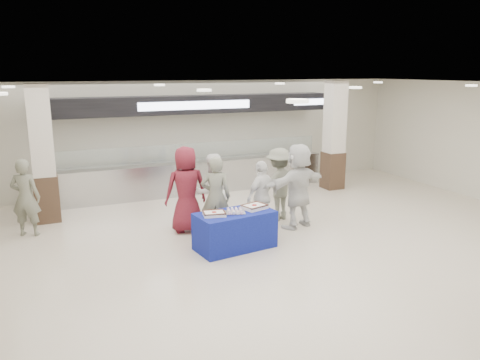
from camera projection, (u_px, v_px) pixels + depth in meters
name	position (u px, v px, depth m)	size (l,w,h in m)	color
ground	(281.00, 258.00, 8.91)	(14.00, 14.00, 0.00)	beige
serving_line	(193.00, 153.00, 13.47)	(8.70, 0.85, 2.80)	#B0B2B7
column_left	(43.00, 157.00, 10.77)	(0.55, 0.55, 3.20)	#382519
column_right	(334.00, 138.00, 13.86)	(0.55, 0.55, 3.20)	#382519
display_table	(235.00, 230.00, 9.32)	(1.55, 0.78, 0.75)	navy
sheet_cake_left	(214.00, 213.00, 9.02)	(0.47, 0.40, 0.09)	white
sheet_cake_right	(254.00, 206.00, 9.47)	(0.54, 0.48, 0.10)	white
cupcake_tray	(235.00, 211.00, 9.20)	(0.46, 0.39, 0.06)	#A8A8AD
civilian_maroon	(186.00, 189.00, 10.20)	(0.93, 0.61, 1.91)	maroon
soldier_a	(216.00, 197.00, 9.91)	(0.64, 0.42, 1.75)	slate
chef_tall	(212.00, 192.00, 10.39)	(0.83, 0.65, 1.71)	white
chef_short	(262.00, 196.00, 10.27)	(0.93, 0.39, 1.58)	white
soldier_b	(279.00, 184.00, 11.04)	(1.12, 0.64, 1.73)	slate
civilian_white	(298.00, 186.00, 10.47)	(1.78, 0.57, 1.92)	white
soldier_bg	(26.00, 198.00, 9.95)	(0.62, 0.40, 1.69)	slate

